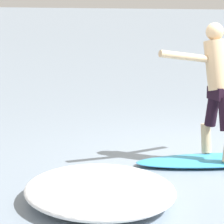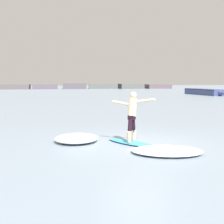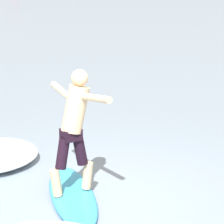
{
  "view_description": "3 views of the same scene",
  "coord_description": "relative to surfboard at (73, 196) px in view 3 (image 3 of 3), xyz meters",
  "views": [
    {
      "loc": [
        -6.72,
        -2.09,
        2.12
      ],
      "look_at": [
        -0.58,
        1.35,
        0.61
      ],
      "focal_mm": 85.0,
      "sensor_mm": 36.0,
      "label": 1
    },
    {
      "loc": [
        -2.64,
        -10.58,
        2.28
      ],
      "look_at": [
        -0.72,
        1.41,
        0.99
      ],
      "focal_mm": 50.0,
      "sensor_mm": 36.0,
      "label": 2
    },
    {
      "loc": [
        2.96,
        -6.08,
        3.21
      ],
      "look_at": [
        -0.29,
        1.45,
        0.86
      ],
      "focal_mm": 85.0,
      "sensor_mm": 36.0,
      "label": 3
    }
  ],
  "objects": [
    {
      "name": "ground_plane",
      "position": [
        0.23,
        0.07,
        -0.05
      ],
      "size": [
        200.0,
        200.0,
        0.0
      ],
      "primitive_type": "plane",
      "color": "gray"
    },
    {
      "name": "surfboard",
      "position": [
        0.0,
        0.0,
        0.0
      ],
      "size": [
        1.74,
        2.13,
        0.23
      ],
      "color": "#379DCC",
      "rests_on": "ground"
    },
    {
      "name": "surfer",
      "position": [
        0.01,
        0.08,
        1.06
      ],
      "size": [
        1.37,
        1.01,
        1.73
      ],
      "color": "#D0AE84",
      "rests_on": "surfboard"
    }
  ]
}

